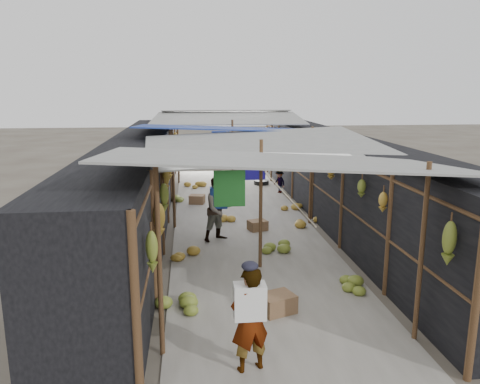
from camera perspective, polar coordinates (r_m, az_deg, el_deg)
name	(u,v)px	position (r m, az deg, el deg)	size (l,w,h in m)	color
ground	(292,346)	(6.97, 6.36, -18.20)	(80.00, 80.00, 0.00)	#6B6356
aisle_slab	(241,220)	(12.91, 0.13, -3.45)	(3.60, 16.00, 0.02)	#9E998E
stall_left	(140,182)	(12.64, -12.13, 1.24)	(1.40, 15.00, 2.30)	black
stall_right	(338,178)	(13.21, 11.85, 1.73)	(1.40, 15.00, 2.30)	black
crate_near	(277,304)	(7.77, 4.56, -13.42)	(0.53, 0.42, 0.32)	#875F44
crate_mid	(258,226)	(11.97, 2.16, -4.11)	(0.45, 0.36, 0.27)	#875F44
crate_back	(197,200)	(14.77, -5.26, -0.92)	(0.46, 0.37, 0.29)	#875F44
black_basin	(261,183)	(17.71, 2.62, 1.15)	(0.57, 0.57, 0.17)	black
vendor_elderly	(250,320)	(6.09, 1.18, -15.32)	(0.52, 0.34, 1.41)	white
shopper_blue	(219,209)	(11.06, -2.61, -2.11)	(0.75, 0.58, 1.54)	#1E4897
vendor_seated	(279,182)	(16.23, 4.82, 1.24)	(0.53, 0.30, 0.82)	#47413D
market_canopy	(241,132)	(12.82, 0.08, 7.36)	(5.62, 15.20, 2.77)	brown
hanging_bananas	(236,163)	(12.48, -0.50, 3.57)	(3.96, 14.34, 0.83)	olive
floor_bananas	(239,218)	(12.54, -0.11, -3.23)	(4.03, 10.37, 0.36)	olive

